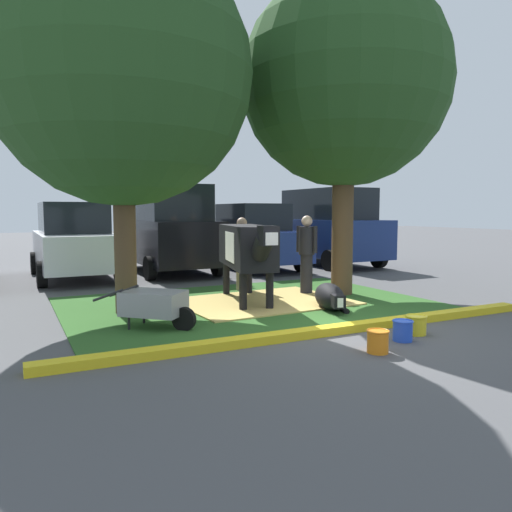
{
  "coord_description": "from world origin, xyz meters",
  "views": [
    {
      "loc": [
        -4.47,
        -6.29,
        1.78
      ],
      "look_at": [
        -0.07,
        2.4,
        0.9
      ],
      "focal_mm": 34.52,
      "sensor_mm": 36.0,
      "label": 1
    }
  ],
  "objects_px": {
    "bucket_blue": "(403,330)",
    "suv_black": "(168,229)",
    "sedan_blue": "(253,237)",
    "hatchback_white": "(74,242)",
    "shade_tree_left": "(121,75)",
    "person_handler": "(307,252)",
    "person_visitor_near": "(242,252)",
    "shade_tree_right": "(345,83)",
    "suv_dark_grey": "(327,227)",
    "calf_lying": "(330,297)",
    "wheelbarrow": "(155,304)",
    "cow_holstein": "(247,247)",
    "bucket_orange": "(378,341)",
    "bucket_yellow": "(416,324)"
  },
  "relations": [
    {
      "from": "sedan_blue",
      "to": "calf_lying",
      "type": "bearing_deg",
      "value": -104.17
    },
    {
      "from": "suv_dark_grey",
      "to": "shade_tree_left",
      "type": "bearing_deg",
      "value": -147.1
    },
    {
      "from": "calf_lying",
      "to": "hatchback_white",
      "type": "height_order",
      "value": "hatchback_white"
    },
    {
      "from": "sedan_blue",
      "to": "person_handler",
      "type": "bearing_deg",
      "value": -102.95
    },
    {
      "from": "cow_holstein",
      "to": "wheelbarrow",
      "type": "distance_m",
      "value": 2.59
    },
    {
      "from": "cow_holstein",
      "to": "suv_dark_grey",
      "type": "xyz_separation_m",
      "value": [
        5.44,
        5.1,
        0.17
      ]
    },
    {
      "from": "suv_black",
      "to": "person_visitor_near",
      "type": "bearing_deg",
      "value": -83.35
    },
    {
      "from": "suv_black",
      "to": "sedan_blue",
      "type": "xyz_separation_m",
      "value": [
        2.61,
        -0.32,
        -0.29
      ]
    },
    {
      "from": "shade_tree_left",
      "to": "cow_holstein",
      "type": "xyz_separation_m",
      "value": [
        2.3,
        -0.09,
        -2.97
      ]
    },
    {
      "from": "calf_lying",
      "to": "suv_black",
      "type": "distance_m",
      "value": 6.89
    },
    {
      "from": "calf_lying",
      "to": "person_visitor_near",
      "type": "bearing_deg",
      "value": 100.85
    },
    {
      "from": "person_handler",
      "to": "sedan_blue",
      "type": "relative_size",
      "value": 0.39
    },
    {
      "from": "hatchback_white",
      "to": "suv_black",
      "type": "height_order",
      "value": "suv_black"
    },
    {
      "from": "wheelbarrow",
      "to": "suv_black",
      "type": "bearing_deg",
      "value": 71.65
    },
    {
      "from": "cow_holstein",
      "to": "hatchback_white",
      "type": "bearing_deg",
      "value": 115.31
    },
    {
      "from": "hatchback_white",
      "to": "suv_dark_grey",
      "type": "distance_m",
      "value": 7.99
    },
    {
      "from": "shade_tree_left",
      "to": "shade_tree_right",
      "type": "relative_size",
      "value": 0.95
    },
    {
      "from": "cow_holstein",
      "to": "sedan_blue",
      "type": "height_order",
      "value": "sedan_blue"
    },
    {
      "from": "shade_tree_right",
      "to": "calf_lying",
      "type": "xyz_separation_m",
      "value": [
        -1.19,
        -1.25,
        -4.21
      ]
    },
    {
      "from": "person_visitor_near",
      "to": "suv_black",
      "type": "height_order",
      "value": "suv_black"
    },
    {
      "from": "sedan_blue",
      "to": "suv_dark_grey",
      "type": "height_order",
      "value": "suv_dark_grey"
    },
    {
      "from": "person_visitor_near",
      "to": "bucket_blue",
      "type": "bearing_deg",
      "value": -88.34
    },
    {
      "from": "shade_tree_left",
      "to": "sedan_blue",
      "type": "height_order",
      "value": "shade_tree_left"
    },
    {
      "from": "hatchback_white",
      "to": "suv_black",
      "type": "relative_size",
      "value": 0.96
    },
    {
      "from": "shade_tree_right",
      "to": "wheelbarrow",
      "type": "bearing_deg",
      "value": -164.08
    },
    {
      "from": "suv_black",
      "to": "sedan_blue",
      "type": "relative_size",
      "value": 1.05
    },
    {
      "from": "person_handler",
      "to": "wheelbarrow",
      "type": "bearing_deg",
      "value": -156.88
    },
    {
      "from": "hatchback_white",
      "to": "bucket_yellow",
      "type": "bearing_deg",
      "value": -66.98
    },
    {
      "from": "calf_lying",
      "to": "suv_dark_grey",
      "type": "relative_size",
      "value": 0.29
    },
    {
      "from": "shade_tree_left",
      "to": "bucket_blue",
      "type": "distance_m",
      "value": 6.09
    },
    {
      "from": "person_handler",
      "to": "bucket_blue",
      "type": "distance_m",
      "value": 4.0
    },
    {
      "from": "person_visitor_near",
      "to": "sedan_blue",
      "type": "xyz_separation_m",
      "value": [
        2.13,
        3.76,
        0.1
      ]
    },
    {
      "from": "person_handler",
      "to": "person_visitor_near",
      "type": "xyz_separation_m",
      "value": [
        -1.02,
        1.08,
        -0.03
      ]
    },
    {
      "from": "wheelbarrow",
      "to": "bucket_blue",
      "type": "xyz_separation_m",
      "value": [
        2.86,
        -2.23,
        -0.23
      ]
    },
    {
      "from": "bucket_blue",
      "to": "suv_black",
      "type": "height_order",
      "value": "suv_black"
    },
    {
      "from": "wheelbarrow",
      "to": "bucket_orange",
      "type": "xyz_separation_m",
      "value": [
        2.17,
        -2.52,
        -0.23
      ]
    },
    {
      "from": "shade_tree_left",
      "to": "shade_tree_right",
      "type": "bearing_deg",
      "value": -0.9
    },
    {
      "from": "wheelbarrow",
      "to": "calf_lying",
      "type": "bearing_deg",
      "value": 0.19
    },
    {
      "from": "person_visitor_near",
      "to": "sedan_blue",
      "type": "height_order",
      "value": "sedan_blue"
    },
    {
      "from": "suv_dark_grey",
      "to": "suv_black",
      "type": "bearing_deg",
      "value": 175.56
    },
    {
      "from": "bucket_yellow",
      "to": "hatchback_white",
      "type": "bearing_deg",
      "value": 113.02
    },
    {
      "from": "wheelbarrow",
      "to": "hatchback_white",
      "type": "xyz_separation_m",
      "value": [
        -0.39,
        6.62,
        0.6
      ]
    },
    {
      "from": "bucket_blue",
      "to": "hatchback_white",
      "type": "height_order",
      "value": "hatchback_white"
    },
    {
      "from": "cow_holstein",
      "to": "bucket_yellow",
      "type": "bearing_deg",
      "value": -70.89
    },
    {
      "from": "person_visitor_near",
      "to": "bucket_yellow",
      "type": "relative_size",
      "value": 5.25
    },
    {
      "from": "shade_tree_left",
      "to": "person_handler",
      "type": "distance_m",
      "value": 5.01
    },
    {
      "from": "hatchback_white",
      "to": "bucket_orange",
      "type": "bearing_deg",
      "value": -74.36
    },
    {
      "from": "bucket_blue",
      "to": "suv_black",
      "type": "bearing_deg",
      "value": 93.94
    },
    {
      "from": "calf_lying",
      "to": "wheelbarrow",
      "type": "distance_m",
      "value": 3.23
    },
    {
      "from": "cow_holstein",
      "to": "person_handler",
      "type": "relative_size",
      "value": 1.81
    }
  ]
}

